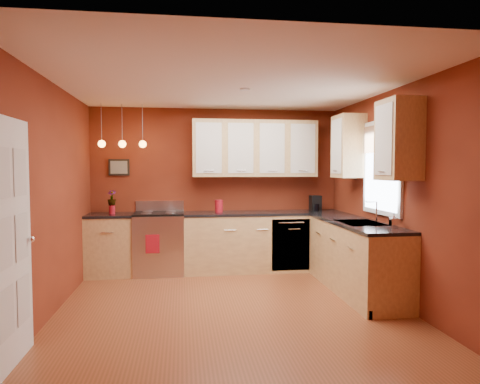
{
  "coord_description": "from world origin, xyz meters",
  "views": [
    {
      "loc": [
        -0.57,
        -4.89,
        1.64
      ],
      "look_at": [
        0.24,
        1.0,
        1.3
      ],
      "focal_mm": 32.0,
      "sensor_mm": 36.0,
      "label": 1
    }
  ],
  "objects": [
    {
      "name": "base_cabinets_back_right",
      "position": [
        0.73,
        1.8,
        0.45
      ],
      "size": [
        2.54,
        0.6,
        0.9
      ],
      "primitive_type": "cube",
      "color": "#E4BF7A",
      "rests_on": "floor"
    },
    {
      "name": "wall_left",
      "position": [
        -2.0,
        0.0,
        1.3
      ],
      "size": [
        0.02,
        4.2,
        2.6
      ],
      "primitive_type": "cube",
      "color": "maroon",
      "rests_on": "floor"
    },
    {
      "name": "flowers",
      "position": [
        -1.62,
        1.79,
        1.18
      ],
      "size": [
        0.15,
        0.15,
        0.24
      ],
      "primitive_type": "imported",
      "rotation": [
        0.0,
        0.0,
        -0.15
      ],
      "color": "#A2111F",
      "rests_on": "red_vase"
    },
    {
      "name": "wall_front",
      "position": [
        0.0,
        -2.1,
        1.3
      ],
      "size": [
        4.0,
        0.02,
        2.6
      ],
      "primitive_type": "cube",
      "color": "maroon",
      "rests_on": "floor"
    },
    {
      "name": "base_cabinets_back_left",
      "position": [
        -1.65,
        1.8,
        0.45
      ],
      "size": [
        0.7,
        0.6,
        0.9
      ],
      "primitive_type": "cube",
      "color": "#E4BF7A",
      "rests_on": "floor"
    },
    {
      "name": "dishwasher_front",
      "position": [
        1.1,
        1.51,
        0.45
      ],
      "size": [
        0.6,
        0.02,
        0.8
      ],
      "primitive_type": "cube",
      "color": "silver",
      "rests_on": "base_cabinets_back_right"
    },
    {
      "name": "red_canister",
      "position": [
        0.01,
        1.82,
        1.04
      ],
      "size": [
        0.13,
        0.13,
        0.2
      ],
      "color": "#A2111F",
      "rests_on": "counter_back_right"
    },
    {
      "name": "window",
      "position": [
        1.97,
        0.3,
        1.69
      ],
      "size": [
        0.06,
        1.02,
        1.22
      ],
      "color": "white",
      "rests_on": "wall_right"
    },
    {
      "name": "wall_picture",
      "position": [
        -1.55,
        2.08,
        1.65
      ],
      "size": [
        0.32,
        0.03,
        0.26
      ],
      "primitive_type": "cube",
      "color": "black",
      "rests_on": "wall_back"
    },
    {
      "name": "red_vase",
      "position": [
        -1.62,
        1.79,
        1.01
      ],
      "size": [
        0.09,
        0.09,
        0.15
      ],
      "primitive_type": "cylinder",
      "color": "#A2111F",
      "rests_on": "counter_back_left"
    },
    {
      "name": "coffee_maker",
      "position": [
        1.61,
        1.87,
        1.05
      ],
      "size": [
        0.18,
        0.18,
        0.25
      ],
      "rotation": [
        0.0,
        0.0,
        0.09
      ],
      "color": "black",
      "rests_on": "counter_back_right"
    },
    {
      "name": "pendant_lights",
      "position": [
        -1.45,
        1.75,
        2.01
      ],
      "size": [
        0.71,
        0.11,
        0.66
      ],
      "color": "gray",
      "rests_on": "ceiling"
    },
    {
      "name": "gas_range",
      "position": [
        -0.92,
        1.8,
        0.48
      ],
      "size": [
        0.76,
        0.64,
        1.11
      ],
      "color": "silver",
      "rests_on": "floor"
    },
    {
      "name": "counter_back_right",
      "position": [
        0.73,
        1.8,
        0.92
      ],
      "size": [
        2.54,
        0.62,
        0.04
      ],
      "primitive_type": "cube",
      "color": "black",
      "rests_on": "base_cabinets_back_right"
    },
    {
      "name": "sink",
      "position": [
        1.7,
        0.3,
        0.92
      ],
      "size": [
        0.5,
        0.7,
        0.33
      ],
      "color": "gray",
      "rests_on": "counter_right"
    },
    {
      "name": "counter_right",
      "position": [
        1.7,
        0.45,
        0.92
      ],
      "size": [
        0.62,
        2.1,
        0.04
      ],
      "primitive_type": "cube",
      "color": "black",
      "rests_on": "base_cabinets_right"
    },
    {
      "name": "upper_cabinets_right",
      "position": [
        1.82,
        0.32,
        1.95
      ],
      "size": [
        0.35,
        1.95,
        0.9
      ],
      "primitive_type": "cube",
      "color": "#E4BF7A",
      "rests_on": "wall_right"
    },
    {
      "name": "door_left_wall",
      "position": [
        -1.97,
        -1.2,
        1.03
      ],
      "size": [
        0.12,
        0.82,
        2.05
      ],
      "color": "white",
      "rests_on": "floor"
    },
    {
      "name": "wall_right",
      "position": [
        2.0,
        0.0,
        1.3
      ],
      "size": [
        0.02,
        4.2,
        2.6
      ],
      "primitive_type": "cube",
      "color": "maroon",
      "rests_on": "floor"
    },
    {
      "name": "soap_pump",
      "position": [
        1.86,
        -0.25,
        1.03
      ],
      "size": [
        0.08,
        0.08,
        0.18
      ],
      "primitive_type": "imported",
      "rotation": [
        0.0,
        0.0,
        -0.02
      ],
      "color": "white",
      "rests_on": "counter_right"
    },
    {
      "name": "upper_cabinets_back",
      "position": [
        0.6,
        1.93,
        1.95
      ],
      "size": [
        2.0,
        0.35,
        0.9
      ],
      "primitive_type": "cube",
      "color": "#E4BF7A",
      "rests_on": "wall_back"
    },
    {
      "name": "dish_towel",
      "position": [
        -1.0,
        1.47,
        0.52
      ],
      "size": [
        0.2,
        0.01,
        0.28
      ],
      "primitive_type": "cube",
      "color": "#A2111F",
      "rests_on": "gas_range"
    },
    {
      "name": "counter_back_left",
      "position": [
        -1.65,
        1.8,
        0.92
      ],
      "size": [
        0.7,
        0.62,
        0.04
      ],
      "primitive_type": "cube",
      "color": "black",
      "rests_on": "base_cabinets_back_left"
    },
    {
      "name": "floor",
      "position": [
        0.0,
        0.0,
        0.0
      ],
      "size": [
        4.2,
        4.2,
        0.0
      ],
      "primitive_type": "plane",
      "color": "brown",
      "rests_on": "ground"
    },
    {
      "name": "wall_back",
      "position": [
        0.0,
        2.1,
        1.3
      ],
      "size": [
        4.0,
        0.02,
        2.6
      ],
      "primitive_type": "cube",
      "color": "maroon",
      "rests_on": "floor"
    },
    {
      "name": "base_cabinets_right",
      "position": [
        1.7,
        0.45,
        0.45
      ],
      "size": [
        0.6,
        2.1,
        0.9
      ],
      "primitive_type": "cube",
      "color": "#E4BF7A",
      "rests_on": "floor"
    },
    {
      "name": "ceiling",
      "position": [
        0.0,
        0.0,
        2.6
      ],
      "size": [
        4.0,
        4.2,
        0.02
      ],
      "primitive_type": "cube",
      "color": "white",
      "rests_on": "wall_back"
    }
  ]
}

